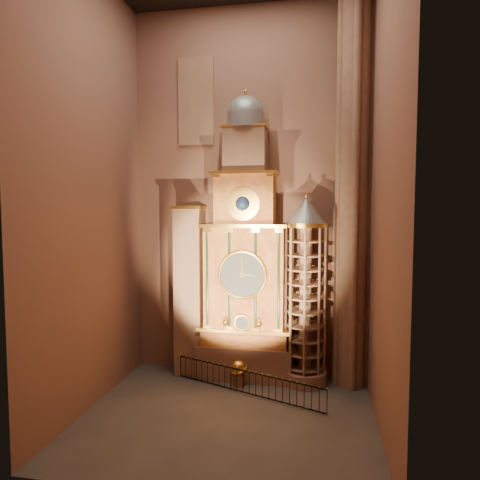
% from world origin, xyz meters
% --- Properties ---
extents(floor, '(14.00, 14.00, 0.00)m').
position_xyz_m(floor, '(0.00, 0.00, 0.00)').
color(floor, '#383330').
rests_on(floor, ground).
extents(wall_back, '(22.00, 0.00, 22.00)m').
position_xyz_m(wall_back, '(0.00, 6.00, 11.00)').
color(wall_back, brown).
rests_on(wall_back, floor).
extents(wall_left, '(0.00, 22.00, 22.00)m').
position_xyz_m(wall_left, '(-7.00, 0.00, 11.00)').
color(wall_left, brown).
rests_on(wall_left, floor).
extents(wall_right, '(0.00, 22.00, 22.00)m').
position_xyz_m(wall_right, '(7.00, 0.00, 11.00)').
color(wall_right, brown).
rests_on(wall_right, floor).
extents(astronomical_clock, '(5.60, 2.41, 16.70)m').
position_xyz_m(astronomical_clock, '(0.00, 4.96, 6.68)').
color(astronomical_clock, '#8C634C').
rests_on(astronomical_clock, floor).
extents(portrait_tower, '(1.80, 1.60, 10.20)m').
position_xyz_m(portrait_tower, '(-3.40, 4.98, 5.15)').
color(portrait_tower, '#8C634C').
rests_on(portrait_tower, floor).
extents(stair_turret, '(2.50, 2.50, 10.80)m').
position_xyz_m(stair_turret, '(3.50, 4.70, 5.27)').
color(stair_turret, '#8C634C').
rests_on(stair_turret, floor).
extents(gothic_pier, '(2.04, 2.04, 22.00)m').
position_xyz_m(gothic_pier, '(6.10, 5.00, 11.00)').
color(gothic_pier, '#8C634C').
rests_on(gothic_pier, floor).
extents(stained_glass_window, '(2.20, 0.14, 5.20)m').
position_xyz_m(stained_glass_window, '(-3.20, 5.92, 16.50)').
color(stained_glass_window, navy).
rests_on(stained_glass_window, wall_back).
extents(celestial_globe, '(1.32, 1.29, 1.48)m').
position_xyz_m(celestial_globe, '(-0.17, 3.60, 0.89)').
color(celestial_globe, '#8C634C').
rests_on(celestial_globe, floor).
extents(iron_railing, '(8.50, 3.38, 1.25)m').
position_xyz_m(iron_railing, '(0.46, 2.57, 0.68)').
color(iron_railing, black).
rests_on(iron_railing, floor).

